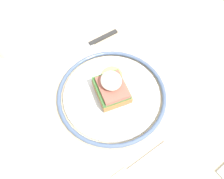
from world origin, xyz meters
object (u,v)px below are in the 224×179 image
object	(u,v)px
sandwich	(112,88)
plate	(112,95)
knife	(93,42)
fork	(138,164)
cup	(8,38)

from	to	relation	value
sandwich	plate	bearing A→B (deg)	-43.84
plate	knife	world-z (taller)	plate
fork	knife	distance (m)	0.36
knife	cup	xyz separation A→B (m)	(0.06, 0.22, 0.04)
plate	knife	bearing A→B (deg)	-4.50
knife	cup	size ratio (longest dim) A/B	2.32
sandwich	knife	xyz separation A→B (m)	(0.19, -0.01, -0.04)
sandwich	cup	distance (m)	0.32
fork	cup	world-z (taller)	cup
plate	knife	distance (m)	0.19
plate	fork	distance (m)	0.17
knife	cup	bearing A→B (deg)	73.91
knife	plate	bearing A→B (deg)	175.50
sandwich	cup	world-z (taller)	sandwich
plate	fork	bearing A→B (deg)	177.25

